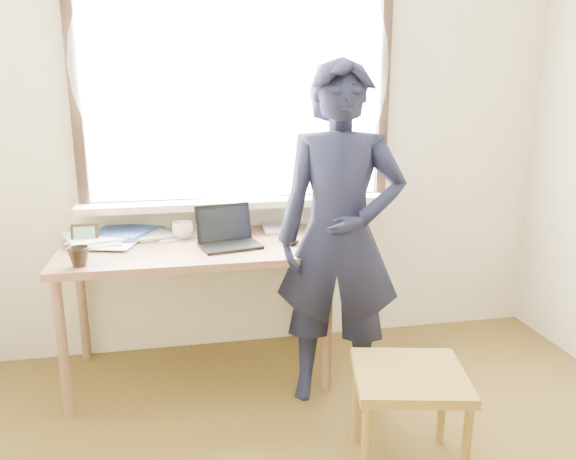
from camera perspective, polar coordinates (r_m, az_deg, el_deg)
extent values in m
cube|color=beige|center=(3.38, -1.74, 9.41)|extent=(3.50, 0.02, 2.60)
cube|color=white|center=(3.32, -5.25, 14.45)|extent=(1.70, 0.01, 1.30)
cube|color=black|center=(3.38, -4.96, 2.85)|extent=(1.82, 0.06, 0.06)
cube|color=black|center=(3.33, -20.89, 13.59)|extent=(0.06, 0.06, 1.30)
cube|color=black|center=(3.52, 9.66, 14.32)|extent=(0.06, 0.06, 1.30)
cube|color=beige|center=(3.31, -4.82, 2.78)|extent=(1.85, 0.20, 0.04)
cube|color=white|center=(3.25, -5.15, 16.21)|extent=(1.95, 0.02, 1.65)
cube|color=brown|center=(3.07, -9.39, -1.88)|extent=(1.43, 0.71, 0.04)
cylinder|color=brown|center=(2.98, -21.91, -11.19)|extent=(0.05, 0.05, 0.72)
cylinder|color=brown|center=(3.53, -20.18, -6.94)|extent=(0.05, 0.05, 0.72)
cylinder|color=brown|center=(3.01, 4.01, -9.80)|extent=(0.05, 0.05, 0.72)
cylinder|color=brown|center=(3.56, 1.43, -5.83)|extent=(0.05, 0.05, 0.72)
cube|color=black|center=(3.00, -5.89, -1.60)|extent=(0.35, 0.28, 0.02)
cube|color=black|center=(3.07, -6.56, 0.71)|extent=(0.31, 0.13, 0.20)
cube|color=black|center=(3.07, -6.56, 0.71)|extent=(0.27, 0.11, 0.17)
cube|color=black|center=(2.99, -5.83, -1.60)|extent=(0.29, 0.18, 0.00)
imported|color=white|center=(3.20, -10.62, -0.02)|extent=(0.17, 0.17, 0.09)
imported|color=black|center=(2.85, -20.47, -2.55)|extent=(0.13, 0.13, 0.09)
ellipsoid|color=black|center=(3.02, 0.25, -1.18)|extent=(0.10, 0.07, 0.04)
cube|color=#375BB2|center=(3.29, -11.76, -0.47)|extent=(0.26, 0.28, 0.01)
cube|color=white|center=(3.24, -15.47, -0.91)|extent=(0.33, 0.35, 0.00)
cube|color=#B62130|center=(3.31, -17.58, -0.56)|extent=(0.24, 0.26, 0.01)
cube|color=white|center=(3.28, -11.30, -0.30)|extent=(0.25, 0.26, 0.00)
cube|color=white|center=(3.14, -13.86, -0.83)|extent=(0.26, 0.26, 0.02)
cube|color=white|center=(3.32, -19.08, -0.33)|extent=(0.31, 0.28, 0.02)
cube|color=#375BB2|center=(3.32, -12.63, 0.18)|extent=(0.31, 0.33, 0.02)
imported|color=white|center=(3.27, -15.37, -0.60)|extent=(0.26, 0.31, 0.03)
imported|color=white|center=(3.33, -2.51, 0.13)|extent=(0.19, 0.26, 0.02)
cube|color=black|center=(3.19, -19.94, -0.56)|extent=(0.14, 0.02, 0.11)
cube|color=#4B6E31|center=(3.19, -19.94, -0.56)|extent=(0.11, 0.00, 0.08)
cube|color=olive|center=(2.44, 12.28, -14.32)|extent=(0.53, 0.52, 0.04)
cylinder|color=olive|center=(2.38, 7.90, -21.50)|extent=(0.04, 0.04, 0.42)
cylinder|color=olive|center=(2.68, 6.96, -16.87)|extent=(0.04, 0.04, 0.42)
cylinder|color=olive|center=(2.45, 17.62, -20.87)|extent=(0.04, 0.04, 0.42)
cylinder|color=olive|center=(2.75, 15.41, -16.49)|extent=(0.04, 0.04, 0.42)
imported|color=black|center=(2.81, 5.28, -0.78)|extent=(0.72, 0.58, 1.73)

